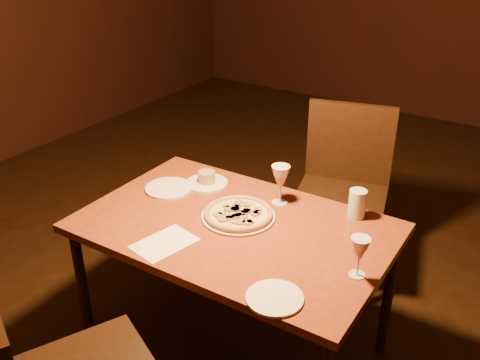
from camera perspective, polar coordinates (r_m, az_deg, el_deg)
The scene contains 11 objects.
floor at distance 2.84m, azimuth 5.27°, elevation -15.19°, with size 7.00×7.00×0.00m, color black.
dining_table at distance 2.32m, azimuth -0.58°, elevation -6.04°, with size 1.32×0.86×0.70m.
chair_far at distance 2.96m, azimuth 10.91°, elevation -0.66°, with size 0.58×0.58×0.98m.
pizza_plate at distance 2.32m, azimuth -0.18°, elevation -3.64°, with size 0.32×0.32×0.03m.
ramekin_saucer at distance 2.61m, azimuth -3.57°, elevation 0.01°, with size 0.20×0.20×0.07m.
wine_glass_far at distance 2.41m, azimuth 4.32°, elevation -0.51°, with size 0.08×0.08×0.19m, color #C96953, non-canonical shape.
wine_glass_right at distance 1.99m, azimuth 12.57°, elevation -8.02°, with size 0.07×0.07×0.16m, color #C96953, non-canonical shape.
water_tumbler at distance 2.36m, azimuth 12.39°, elevation -2.49°, with size 0.08×0.08×0.13m, color silver.
side_plate_left at distance 2.58m, azimuth -7.61°, elevation -0.87°, with size 0.23×0.23×0.01m, color white.
side_plate_near at distance 1.88m, azimuth 3.72°, elevation -12.45°, with size 0.20×0.20×0.01m, color white.
menu_card at distance 2.18m, azimuth -8.06°, elevation -6.68°, with size 0.17×0.24×0.00m, color white.
Camera 1 is at (0.94, -1.89, 1.89)m, focal length 40.00 mm.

